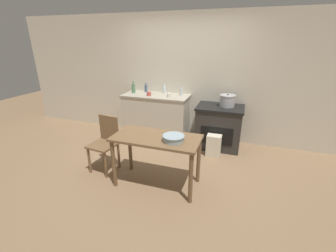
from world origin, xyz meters
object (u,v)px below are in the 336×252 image
object	(u,v)px
bottle_far_left	(146,89)
bottle_left	(133,88)
chair	(105,142)
flour_sack	(214,146)
stove	(219,127)
bottle_center_left	(182,92)
cup_center	(169,95)
bottle_mid_left	(164,90)
cup_center_right	(149,94)
work_table	(156,145)
mixing_bowl_large	(174,138)
stock_pot	(227,101)

from	to	relation	value
bottle_far_left	bottle_left	xyz separation A→B (m)	(-0.22, -0.16, 0.02)
chair	flour_sack	size ratio (longest dim) A/B	2.18
flour_sack	stove	bearing A→B (deg)	86.92
stove	chair	bearing A→B (deg)	-138.50
bottle_left	bottle_center_left	bearing A→B (deg)	5.88
cup_center	bottle_mid_left	bearing A→B (deg)	123.15
flour_sack	cup_center_right	size ratio (longest dim) A/B	4.56
work_table	mixing_bowl_large	world-z (taller)	mixing_bowl_large
stove	stock_pot	world-z (taller)	stock_pot
stove	bottle_center_left	xyz separation A→B (m)	(-0.82, 0.16, 0.61)
chair	mixing_bowl_large	world-z (taller)	chair
stove	stock_pot	xyz separation A→B (m)	(0.11, 0.04, 0.53)
stove	cup_center	distance (m)	1.17
work_table	flour_sack	bearing A→B (deg)	59.76
chair	cup_center_right	distance (m)	1.47
stove	mixing_bowl_large	bearing A→B (deg)	-104.47
cup_center_right	bottle_center_left	bearing A→B (deg)	21.86
bottle_mid_left	cup_center	distance (m)	0.39
work_table	mixing_bowl_large	xyz separation A→B (m)	(0.27, -0.05, 0.16)
chair	stock_pot	world-z (taller)	stock_pot
bottle_far_left	bottle_mid_left	xyz separation A→B (m)	(0.42, 0.02, 0.00)
flour_sack	bottle_mid_left	xyz separation A→B (m)	(-1.20, 0.68, 0.83)
stock_pot	bottle_left	distance (m)	1.98
chair	mixing_bowl_large	size ratio (longest dim) A/B	3.02
flour_sack	cup_center_right	xyz separation A→B (m)	(-1.42, 0.36, 0.79)
stove	work_table	size ratio (longest dim) A/B	0.72
cup_center_right	bottle_far_left	bearing A→B (deg)	123.29
flour_sack	cup_center_right	world-z (taller)	cup_center_right
bottle_far_left	bottle_center_left	size ratio (longest dim) A/B	1.00
bottle_left	work_table	bearing A→B (deg)	-54.56
mixing_bowl_large	cup_center	size ratio (longest dim) A/B	3.46
bottle_left	bottle_center_left	distance (m)	1.05
chair	flour_sack	bearing A→B (deg)	38.42
work_table	chair	world-z (taller)	chair
chair	bottle_center_left	bearing A→B (deg)	69.67
flour_sack	work_table	bearing A→B (deg)	-120.24
bottle_far_left	bottle_mid_left	world-z (taller)	bottle_mid_left
work_table	bottle_center_left	xyz separation A→B (m)	(-0.13, 1.76, 0.38)
bottle_center_left	stove	bearing A→B (deg)	-11.11
chair	bottle_mid_left	world-z (taller)	bottle_mid_left
bottle_far_left	flour_sack	bearing A→B (deg)	-22.10
work_table	bottle_left	distance (m)	2.07
bottle_left	chair	bearing A→B (deg)	-81.44
mixing_bowl_large	bottle_left	size ratio (longest dim) A/B	1.17
work_table	cup_center_right	bearing A→B (deg)	116.61
stock_pot	cup_center	world-z (taller)	stock_pot
work_table	cup_center_right	distance (m)	1.72
bottle_mid_left	bottle_center_left	xyz separation A→B (m)	(0.40, -0.07, -0.00)
bottle_far_left	bottle_mid_left	bearing A→B (deg)	2.87
mixing_bowl_large	cup_center	distance (m)	1.68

